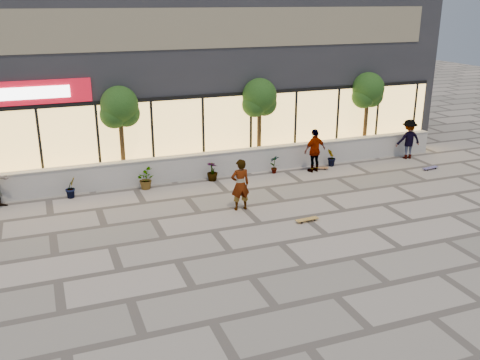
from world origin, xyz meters
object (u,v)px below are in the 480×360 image
object	(u,v)px
skater_center	(240,185)
skateboard_center	(307,219)
tree_midwest	(120,109)
skater_right_far	(409,139)
tree_mideast	(260,100)
skater_right_near	(315,151)
skateboard_right_far	(430,168)
skateboard_right_near	(319,168)
tree_east	(368,92)

from	to	relation	value
skater_center	skateboard_center	bearing A→B (deg)	134.15
tree_midwest	skateboard_center	bearing A→B (deg)	-52.09
skater_right_far	tree_mideast	bearing A→B (deg)	-5.76
skater_right_near	skater_right_far	xyz separation A→B (m)	(5.06, 0.25, -0.02)
skater_center	skateboard_right_far	xyz separation A→B (m)	(9.51, 1.41, -0.85)
tree_mideast	skater_right_far	bearing A→B (deg)	-11.34
skater_center	skateboard_center	size ratio (longest dim) A/B	2.22
skater_right_far	skateboard_right_near	distance (m)	4.79
skater_right_near	skateboard_right_far	xyz separation A→B (m)	(4.93, -1.59, -0.86)
tree_midwest	tree_east	size ratio (longest dim) A/B	1.00
skater_center	skater_right_far	size ratio (longest dim) A/B	1.01
skater_right_near	skateboard_center	world-z (taller)	skater_right_near
tree_midwest	skater_right_far	size ratio (longest dim) A/B	2.11
tree_mideast	skater_right_far	world-z (taller)	tree_mideast
skateboard_right_near	skateboard_right_far	size ratio (longest dim) A/B	0.97
tree_midwest	tree_mideast	bearing A→B (deg)	0.00
tree_east	skater_right_near	distance (m)	4.44
tree_midwest	skater_center	distance (m)	6.07
tree_mideast	tree_midwest	bearing A→B (deg)	180.00
tree_mideast	tree_east	bearing A→B (deg)	0.00
skater_right_far	skateboard_center	size ratio (longest dim) A/B	2.21
tree_midwest	tree_mideast	xyz separation A→B (m)	(6.00, 0.00, 0.00)
tree_mideast	skater_right_near	distance (m)	3.25
skateboard_right_near	tree_mideast	bearing A→B (deg)	167.36
skater_right_far	skateboard_center	distance (m)	9.46
skater_center	skater_right_far	world-z (taller)	skater_center
skateboard_center	skater_center	bearing A→B (deg)	128.58
skater_right_near	skateboard_right_near	size ratio (longest dim) A/B	2.33
tree_midwest	skateboard_right_far	xyz separation A→B (m)	(12.84, -3.23, -2.90)
tree_east	skateboard_right_far	distance (m)	4.55
skater_center	skateboard_right_near	distance (m)	5.91
tree_mideast	skater_center	size ratio (longest dim) A/B	2.10
skater_right_far	skateboard_center	xyz separation A→B (m)	(-7.93, -5.09, -0.85)
skater_right_near	skateboard_right_far	world-z (taller)	skater_right_near
skater_right_near	skater_center	bearing A→B (deg)	21.36
skater_right_near	skateboard_right_near	bearing A→B (deg)	-169.22
skater_center	skater_right_near	bearing A→B (deg)	-145.63
tree_east	skateboard_center	size ratio (longest dim) A/B	4.66
tree_mideast	skater_right_near	bearing A→B (deg)	-40.71
skateboard_center	skateboard_right_near	bearing A→B (deg)	52.77
tree_mideast	skateboard_right_near	world-z (taller)	tree_mideast
tree_east	tree_mideast	bearing A→B (deg)	180.00
skateboard_right_near	tree_midwest	bearing A→B (deg)	-169.45
tree_mideast	tree_east	xyz separation A→B (m)	(5.50, 0.00, 0.00)
skateboard_right_near	tree_east	bearing A→B (deg)	45.74
tree_midwest	skater_right_near	xyz separation A→B (m)	(7.91, -1.65, -2.04)
skater_center	skateboard_right_far	size ratio (longest dim) A/B	2.23
tree_east	skater_center	world-z (taller)	tree_east
skater_right_near	skateboard_center	distance (m)	5.69
tree_east	skateboard_right_near	distance (m)	4.60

